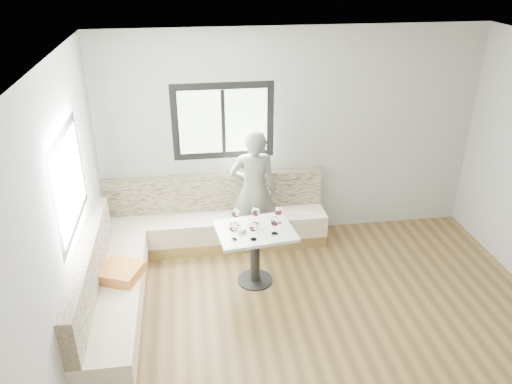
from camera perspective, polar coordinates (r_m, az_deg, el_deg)
room at (r=4.45m, az=9.63°, el=-4.18°), size 5.01×5.01×2.81m
banquette at (r=6.16m, az=-9.18°, el=-6.61°), size 2.90×2.80×0.95m
table at (r=5.84m, az=-0.11°, el=-5.83°), size 0.95×0.78×0.72m
person at (r=6.40m, az=-0.27°, el=0.19°), size 0.63×0.43×1.65m
olive_ramekin at (r=5.70m, az=-1.72°, el=-4.35°), size 0.11×0.11×0.04m
wine_glass_a at (r=5.48m, az=-2.59°, el=-4.09°), size 0.10×0.10×0.22m
wine_glass_b at (r=5.48m, az=-0.29°, el=-4.06°), size 0.10×0.10×0.22m
wine_glass_c at (r=5.59m, az=2.16°, el=-3.42°), size 0.10×0.10×0.22m
wine_glass_d at (r=5.78m, az=-0.06°, el=-2.32°), size 0.10×0.10×0.22m
wine_glass_e at (r=5.81m, az=2.56°, el=-2.20°), size 0.10×0.10×0.22m
wine_glass_f at (r=5.76m, az=-2.33°, el=-2.45°), size 0.10×0.10×0.22m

